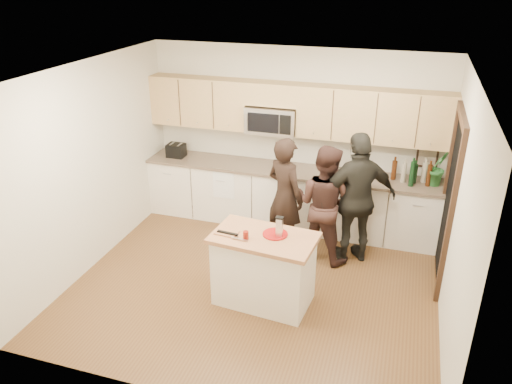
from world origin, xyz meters
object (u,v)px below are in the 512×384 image
(woman_right, at_px, (357,199))
(woman_left, at_px, (285,196))
(woman_center, at_px, (324,204))
(island, at_px, (264,269))
(toaster, at_px, (176,150))

(woman_right, bearing_deg, woman_left, -27.79)
(woman_center, distance_m, woman_right, 0.45)
(island, relative_size, woman_left, 0.75)
(island, distance_m, toaster, 2.93)
(island, bearing_deg, toaster, 141.27)
(toaster, distance_m, woman_right, 3.06)
(woman_center, xyz_separation_m, woman_right, (0.43, 0.06, 0.10))
(island, relative_size, toaster, 4.60)
(toaster, bearing_deg, woman_right, -13.53)
(woman_center, bearing_deg, woman_right, -155.30)
(woman_left, height_order, woman_center, woman_left)
(woman_left, distance_m, woman_center, 0.55)
(woman_center, relative_size, woman_right, 0.90)
(toaster, distance_m, woman_left, 2.14)
(woman_right, bearing_deg, island, 24.51)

